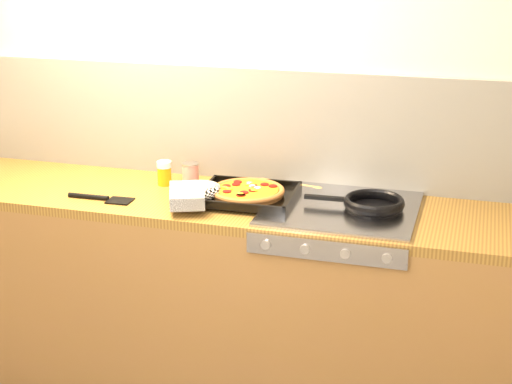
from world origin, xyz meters
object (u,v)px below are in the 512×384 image
(frying_pan, at_px, (373,204))
(pizza_on_tray, at_px, (231,193))
(tomato_can, at_px, (191,175))
(juice_glass, at_px, (164,173))

(frying_pan, bearing_deg, pizza_on_tray, -175.76)
(pizza_on_tray, xyz_separation_m, tomato_can, (-0.24, 0.16, 0.01))
(frying_pan, height_order, tomato_can, tomato_can)
(tomato_can, bearing_deg, pizza_on_tray, -33.64)
(juice_glass, bearing_deg, tomato_can, 8.17)
(pizza_on_tray, height_order, juice_glass, juice_glass)
(frying_pan, bearing_deg, tomato_can, 171.89)
(juice_glass, bearing_deg, frying_pan, -6.08)
(pizza_on_tray, relative_size, frying_pan, 1.28)
(tomato_can, bearing_deg, frying_pan, -8.11)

